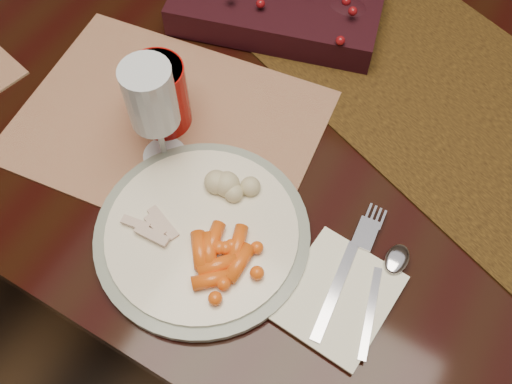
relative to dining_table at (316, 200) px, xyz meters
The scene contains 14 objects.
floor 0.38m from the dining_table, ahead, with size 5.00×5.00×0.00m, color black.
dining_table is the anchor object (origin of this frame).
table_runner 0.40m from the dining_table, 98.19° to the left, with size 1.70×0.35×0.00m, color #3F1E09.
centerpiece 0.44m from the dining_table, 155.00° to the left, with size 0.33×0.17×0.07m, color black, non-canonical shape.
placemat_main 0.46m from the dining_table, 131.46° to the right, with size 0.43×0.31×0.00m, color brown.
dinner_plate 0.51m from the dining_table, 96.35° to the right, with size 0.28×0.28×0.02m, color #F4EBCA.
baby_carrots 0.53m from the dining_table, 88.14° to the right, with size 0.10×0.08×0.02m, color #EE5811, non-canonical shape.
mashed_potatoes 0.48m from the dining_table, 98.20° to the right, with size 0.07×0.06×0.04m, color tan, non-canonical shape.
turkey_shreds 0.54m from the dining_table, 105.74° to the right, with size 0.06×0.05×0.01m, color #C7AE9A, non-canonical shape.
napkin 0.52m from the dining_table, 64.15° to the right, with size 0.12×0.14×0.00m, color white.
fork 0.50m from the dining_table, 63.04° to the right, with size 0.03×0.18×0.00m, color white, non-canonical shape.
spoon 0.52m from the dining_table, 55.98° to the right, with size 0.03×0.15×0.00m, color silver, non-canonical shape.
red_cup 0.51m from the dining_table, 133.58° to the right, with size 0.08×0.08×0.11m, color #A50A06.
wine_glass 0.55m from the dining_table, 121.47° to the right, with size 0.06×0.06×0.18m, color white, non-canonical shape.
Camera 1 is at (0.18, -0.57, 1.42)m, focal length 40.00 mm.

